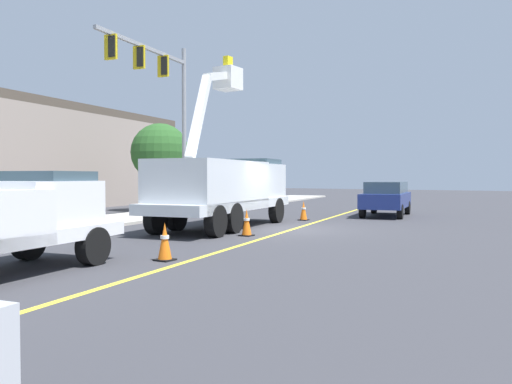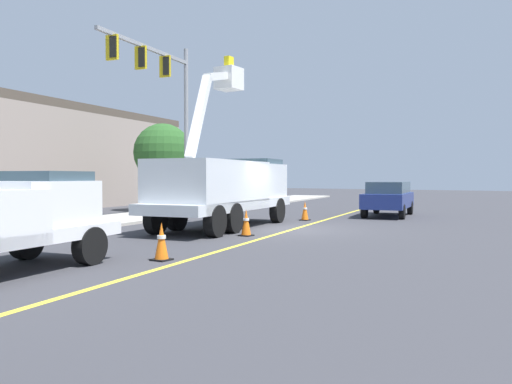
{
  "view_description": "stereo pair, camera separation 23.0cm",
  "coord_description": "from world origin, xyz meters",
  "px_view_note": "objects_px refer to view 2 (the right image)",
  "views": [
    {
      "loc": [
        -16.71,
        -8.53,
        1.94
      ],
      "look_at": [
        -1.3,
        0.8,
        1.4
      ],
      "focal_mm": 35.75,
      "sensor_mm": 36.0,
      "label": 1
    },
    {
      "loc": [
        -16.59,
        -8.73,
        1.94
      ],
      "look_at": [
        -1.3,
        0.8,
        1.4
      ],
      "focal_mm": 35.75,
      "sensor_mm": 36.0,
      "label": 2
    }
  ],
  "objects_px": {
    "traffic_cone_mid_rear": "(246,223)",
    "utility_bucket_truck": "(225,185)",
    "traffic_cone_mid_front": "(162,242)",
    "traffic_cone_trailing": "(305,211)",
    "traffic_signal_mast": "(163,91)",
    "passing_minivan": "(389,196)"
  },
  "relations": [
    {
      "from": "traffic_cone_mid_rear",
      "to": "utility_bucket_truck",
      "type": "bearing_deg",
      "value": 48.92
    },
    {
      "from": "traffic_cone_mid_front",
      "to": "traffic_cone_trailing",
      "type": "bearing_deg",
      "value": 9.92
    },
    {
      "from": "utility_bucket_truck",
      "to": "traffic_signal_mast",
      "type": "relative_size",
      "value": 1.01
    },
    {
      "from": "passing_minivan",
      "to": "traffic_cone_trailing",
      "type": "relative_size",
      "value": 5.82
    },
    {
      "from": "passing_minivan",
      "to": "traffic_cone_mid_rear",
      "type": "distance_m",
      "value": 10.83
    },
    {
      "from": "utility_bucket_truck",
      "to": "passing_minivan",
      "type": "height_order",
      "value": "utility_bucket_truck"
    },
    {
      "from": "traffic_cone_mid_front",
      "to": "traffic_signal_mast",
      "type": "height_order",
      "value": "traffic_signal_mast"
    },
    {
      "from": "traffic_cone_mid_front",
      "to": "traffic_signal_mast",
      "type": "xyz_separation_m",
      "value": [
        9.23,
        8.28,
        5.53
      ]
    },
    {
      "from": "traffic_cone_mid_rear",
      "to": "traffic_signal_mast",
      "type": "bearing_deg",
      "value": 60.61
    },
    {
      "from": "traffic_cone_mid_front",
      "to": "utility_bucket_truck",
      "type": "bearing_deg",
      "value": 24.47
    },
    {
      "from": "passing_minivan",
      "to": "traffic_signal_mast",
      "type": "height_order",
      "value": "traffic_signal_mast"
    },
    {
      "from": "utility_bucket_truck",
      "to": "passing_minivan",
      "type": "bearing_deg",
      "value": -22.26
    },
    {
      "from": "utility_bucket_truck",
      "to": "traffic_cone_trailing",
      "type": "relative_size",
      "value": 9.8
    },
    {
      "from": "utility_bucket_truck",
      "to": "traffic_signal_mast",
      "type": "distance_m",
      "value": 7.03
    },
    {
      "from": "traffic_cone_mid_front",
      "to": "traffic_cone_mid_rear",
      "type": "xyz_separation_m",
      "value": [
        5.13,
        1.0,
        -0.0
      ]
    },
    {
      "from": "utility_bucket_truck",
      "to": "traffic_cone_trailing",
      "type": "height_order",
      "value": "utility_bucket_truck"
    },
    {
      "from": "traffic_signal_mast",
      "to": "utility_bucket_truck",
      "type": "bearing_deg",
      "value": -113.19
    },
    {
      "from": "traffic_cone_trailing",
      "to": "traffic_signal_mast",
      "type": "distance_m",
      "value": 8.67
    },
    {
      "from": "passing_minivan",
      "to": "traffic_cone_trailing",
      "type": "height_order",
      "value": "passing_minivan"
    },
    {
      "from": "traffic_cone_mid_rear",
      "to": "passing_minivan",
      "type": "bearing_deg",
      "value": -7.35
    },
    {
      "from": "traffic_cone_mid_rear",
      "to": "traffic_signal_mast",
      "type": "distance_m",
      "value": 10.03
    },
    {
      "from": "traffic_signal_mast",
      "to": "traffic_cone_mid_front",
      "type": "bearing_deg",
      "value": -138.1
    }
  ]
}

